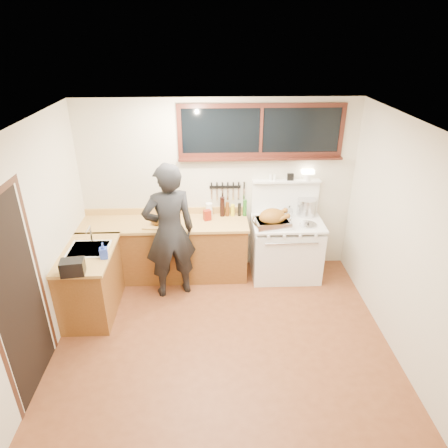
{
  "coord_description": "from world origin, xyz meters",
  "views": [
    {
      "loc": [
        -0.13,
        -3.77,
        3.44
      ],
      "look_at": [
        0.05,
        0.85,
        1.15
      ],
      "focal_mm": 32.0,
      "sensor_mm": 36.0,
      "label": 1
    }
  ],
  "objects_px": {
    "vintage_stove": "(286,247)",
    "cutting_board": "(159,222)",
    "man": "(170,232)",
    "roast_turkey": "(273,219)"
  },
  "relations": [
    {
      "from": "man",
      "to": "cutting_board",
      "type": "xyz_separation_m",
      "value": [
        -0.19,
        0.34,
        -0.01
      ]
    },
    {
      "from": "man",
      "to": "roast_turkey",
      "type": "height_order",
      "value": "man"
    },
    {
      "from": "vintage_stove",
      "to": "cutting_board",
      "type": "distance_m",
      "value": 1.93
    },
    {
      "from": "vintage_stove",
      "to": "man",
      "type": "xyz_separation_m",
      "value": [
        -1.68,
        -0.41,
        0.5
      ]
    },
    {
      "from": "vintage_stove",
      "to": "roast_turkey",
      "type": "relative_size",
      "value": 2.98
    },
    {
      "from": "vintage_stove",
      "to": "roast_turkey",
      "type": "xyz_separation_m",
      "value": [
        -0.25,
        -0.14,
        0.54
      ]
    },
    {
      "from": "man",
      "to": "roast_turkey",
      "type": "bearing_deg",
      "value": 10.65
    },
    {
      "from": "vintage_stove",
      "to": "man",
      "type": "relative_size",
      "value": 0.82
    },
    {
      "from": "vintage_stove",
      "to": "cutting_board",
      "type": "relative_size",
      "value": 3.6
    },
    {
      "from": "vintage_stove",
      "to": "cutting_board",
      "type": "bearing_deg",
      "value": -178.03
    }
  ]
}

